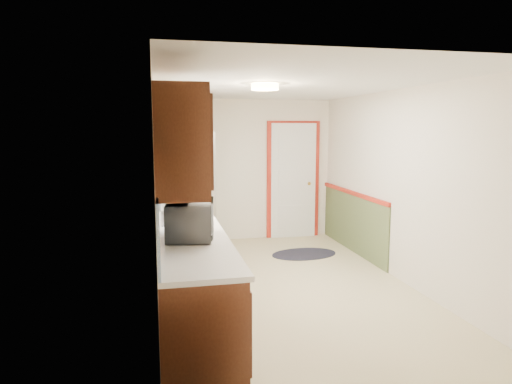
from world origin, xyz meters
name	(u,v)px	position (x,y,z in m)	size (l,w,h in m)	color
room_shell	(285,189)	(0.00, 0.00, 1.20)	(3.20, 5.20, 2.52)	#C2B689
kitchen_run	(182,232)	(-1.24, -0.29, 0.81)	(0.63, 4.00, 2.20)	#3E1B0E
back_wall_trim	(305,189)	(0.99, 2.21, 0.89)	(1.12, 2.30, 2.08)	maroon
ceiling_fixture	(265,87)	(-0.30, -0.20, 2.36)	(0.30, 0.30, 0.06)	#FFD88C
microwave	(191,215)	(-1.20, -1.11, 1.14)	(0.59, 0.33, 0.40)	white
refrigerator	(188,192)	(-1.02, 1.97, 0.93)	(0.81, 0.79, 1.86)	#B7B7BC
rug	(304,254)	(0.69, 1.31, 0.01)	(1.02, 0.65, 0.01)	black
cooktop	(179,199)	(-1.19, 1.16, 0.95)	(0.51, 0.61, 0.02)	black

